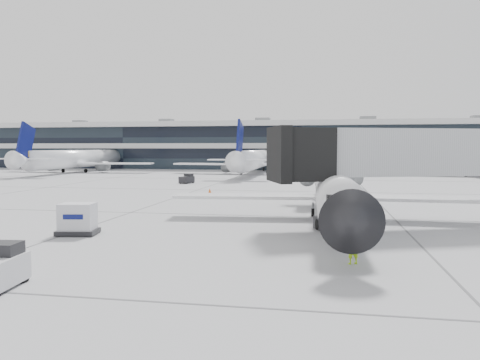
% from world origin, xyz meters
% --- Properties ---
extents(ground, '(220.00, 220.00, 0.00)m').
position_xyz_m(ground, '(0.00, 0.00, 0.00)').
color(ground, gray).
rests_on(ground, ground).
extents(terminal, '(170.00, 22.00, 10.00)m').
position_xyz_m(terminal, '(0.00, 82.00, 5.00)').
color(terminal, black).
rests_on(terminal, ground).
extents(bg_jet_left, '(32.00, 40.00, 9.60)m').
position_xyz_m(bg_jet_left, '(-45.00, 55.00, 0.00)').
color(bg_jet_left, white).
rests_on(bg_jet_left, ground).
extents(bg_jet_center, '(32.00, 40.00, 9.60)m').
position_xyz_m(bg_jet_center, '(-8.00, 55.00, 0.00)').
color(bg_jet_center, white).
rests_on(bg_jet_center, ground).
extents(bg_jet_right, '(32.00, 40.00, 9.60)m').
position_xyz_m(bg_jet_right, '(32.00, 55.00, 0.00)').
color(bg_jet_right, white).
rests_on(bg_jet_right, ground).
extents(regional_jet, '(23.29, 29.00, 6.70)m').
position_xyz_m(regional_jet, '(5.67, -0.69, 2.29)').
color(regional_jet, white).
rests_on(regional_jet, ground).
extents(jet_bridge, '(19.78, 9.91, 6.51)m').
position_xyz_m(jet_bridge, '(12.46, -2.51, 4.74)').
color(jet_bridge, silver).
rests_on(jet_bridge, ground).
extents(ramp_worker, '(0.73, 0.65, 1.67)m').
position_xyz_m(ramp_worker, '(6.25, -13.65, 0.84)').
color(ramp_worker, '#ADEA18').
rests_on(ramp_worker, ground).
extents(cargo_uld, '(2.46, 1.98, 1.82)m').
position_xyz_m(cargo_uld, '(-9.27, -9.36, 0.92)').
color(cargo_uld, black).
rests_on(cargo_uld, ground).
extents(traffic_cone, '(0.49, 0.49, 0.57)m').
position_xyz_m(traffic_cone, '(-7.63, 16.33, 0.27)').
color(traffic_cone, '#FF600D').
rests_on(traffic_cone, ground).
extents(far_tug, '(1.95, 2.48, 1.38)m').
position_xyz_m(far_tug, '(-14.30, 29.80, 0.62)').
color(far_tug, black).
rests_on(far_tug, ground).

